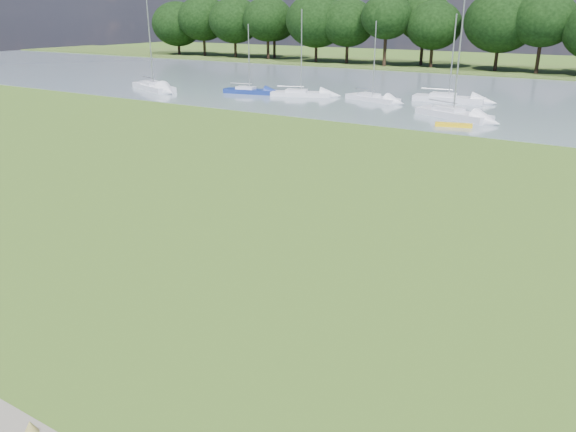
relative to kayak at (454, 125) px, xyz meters
The scene contains 11 objects.
ground 24.62m from the kayak, 88.38° to the right, with size 220.00×220.00×0.00m, color olive.
river 17.41m from the kayak, 87.71° to the left, with size 220.00×40.00×0.10m, color gray.
far_bank 47.40m from the kayak, 89.16° to the left, with size 220.00×20.00×0.40m, color #4C6626.
kayak is the anchor object (origin of this frame).
tree_line 43.96m from the kayak, 87.48° to the left, with size 146.02×9.63×11.65m.
sailboat_0 13.95m from the kayak, 140.07° to the left, with size 6.00×3.28×7.38m.
sailboat_1 19.85m from the kayak, 156.52° to the left, with size 6.37×3.76×8.43m.
sailboat_2 24.72m from the kayak, 164.34° to the left, with size 5.76×2.69×7.00m.
sailboat_4 3.99m from the kayak, 108.15° to the left, with size 6.86×4.35×9.28m.
sailboat_6 34.89m from the kayak, behind, with size 7.73×4.88×9.87m.
sailboat_8 12.85m from the kayak, 109.01° to the left, with size 6.79×2.42×8.01m.
Camera 1 is at (11.00, -17.79, 8.24)m, focal length 35.00 mm.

